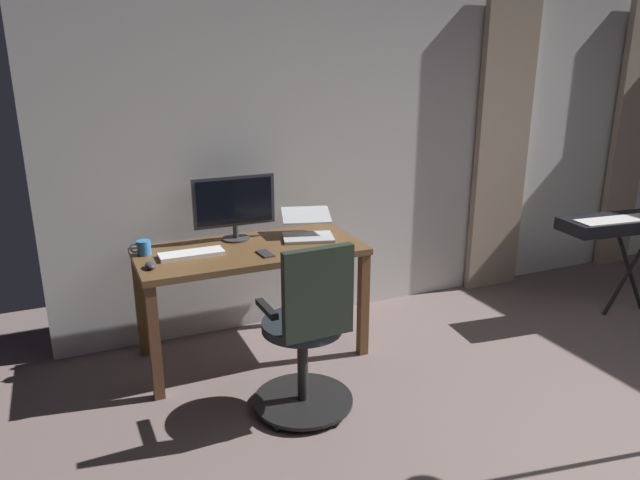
% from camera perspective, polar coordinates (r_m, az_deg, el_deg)
% --- Properties ---
extents(back_room_partition, '(5.80, 0.10, 2.58)m').
position_cam_1_polar(back_room_partition, '(4.75, 11.21, 9.86)').
color(back_room_partition, silver).
rests_on(back_room_partition, ground).
extents(curtain_left_panel, '(0.38, 0.06, 2.41)m').
position_cam_1_polar(curtain_left_panel, '(6.05, 27.72, 8.99)').
color(curtain_left_panel, gray).
rests_on(curtain_left_panel, ground).
extents(curtain_right_panel, '(0.49, 0.06, 2.41)m').
position_cam_1_polar(curtain_right_panel, '(5.02, 17.19, 8.85)').
color(curtain_right_panel, gray).
rests_on(curtain_right_panel, ground).
extents(desk, '(1.40, 0.66, 0.74)m').
position_cam_1_polar(desk, '(3.75, -6.75, -2.19)').
color(desk, brown).
rests_on(desk, ground).
extents(office_chair, '(0.56, 0.56, 1.00)m').
position_cam_1_polar(office_chair, '(3.17, -1.24, -9.40)').
color(office_chair, black).
rests_on(office_chair, ground).
extents(computer_monitor, '(0.54, 0.18, 0.42)m').
position_cam_1_polar(computer_monitor, '(3.84, -8.27, 3.48)').
color(computer_monitor, '#333338').
rests_on(computer_monitor, desk).
extents(computer_keyboard, '(0.38, 0.14, 0.02)m').
position_cam_1_polar(computer_keyboard, '(3.62, -12.31, -1.33)').
color(computer_keyboard, white).
rests_on(computer_keyboard, desk).
extents(laptop, '(0.41, 0.42, 0.16)m').
position_cam_1_polar(laptop, '(3.90, -1.23, 1.06)').
color(laptop, '#B7BCC1').
rests_on(laptop, desk).
extents(computer_mouse, '(0.06, 0.10, 0.04)m').
position_cam_1_polar(computer_mouse, '(3.47, -16.07, -2.36)').
color(computer_mouse, '#333338').
rests_on(computer_mouse, desk).
extents(cell_phone_by_monitor, '(0.08, 0.15, 0.01)m').
position_cam_1_polar(cell_phone_by_monitor, '(3.58, -5.32, -1.32)').
color(cell_phone_by_monitor, '#333338').
rests_on(cell_phone_by_monitor, desk).
extents(mug_tea, '(0.13, 0.08, 0.09)m').
position_cam_1_polar(mug_tea, '(3.71, -16.69, -0.72)').
color(mug_tea, teal).
rests_on(mug_tea, desk).
extents(piano_keyboard, '(1.24, 0.45, 0.78)m').
position_cam_1_polar(piano_keyboard, '(4.92, 28.32, 1.45)').
color(piano_keyboard, black).
rests_on(piano_keyboard, ground).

